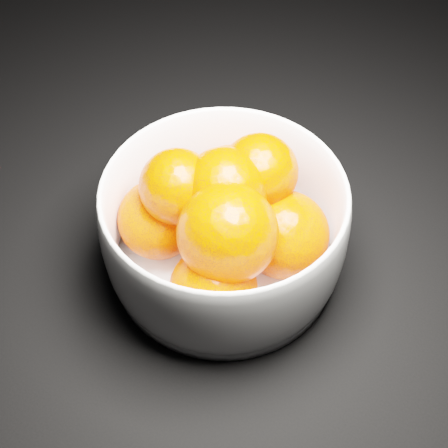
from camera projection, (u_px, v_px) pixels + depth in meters
The scene contains 2 objects.
bowl at pixel (224, 228), 0.63m from camera, with size 0.25×0.25×0.12m.
orange_pile at pixel (225, 216), 0.61m from camera, with size 0.20×0.21×0.14m.
Camera 1 is at (-0.02, -0.08, 0.54)m, focal length 50.00 mm.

